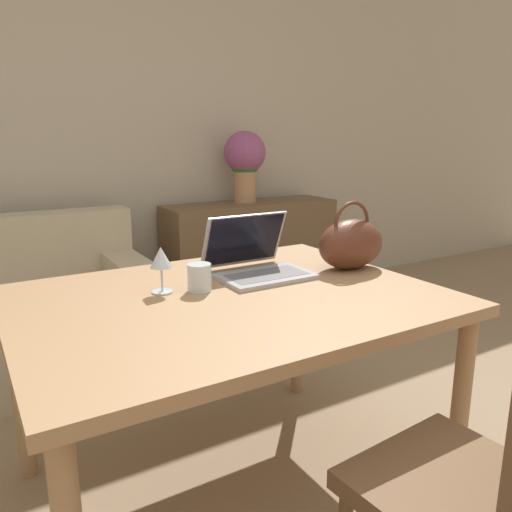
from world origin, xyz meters
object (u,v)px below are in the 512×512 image
object	(u,v)px
wine_glass	(161,260)
flower_vase	(245,159)
chair	(499,482)
drinking_glass	(199,277)
handbag	(351,243)
laptop	(255,258)

from	to	relation	value
wine_glass	flower_vase	bearing A→B (deg)	52.38
chair	drinking_glass	size ratio (longest dim) A/B	10.11
wine_glass	flower_vase	xyz separation A→B (m)	(1.26, 1.64, 0.24)
wine_glass	handbag	distance (m)	0.76
chair	drinking_glass	distance (m)	1.03
laptop	flower_vase	world-z (taller)	flower_vase
handbag	laptop	bearing A→B (deg)	160.73
drinking_glass	handbag	xyz separation A→B (m)	(0.64, -0.04, 0.05)
laptop	wine_glass	bearing A→B (deg)	-173.87
drinking_glass	wine_glass	xyz separation A→B (m)	(-0.12, 0.05, 0.07)
drinking_glass	handbag	distance (m)	0.64
chair	flower_vase	bearing A→B (deg)	67.14
drinking_glass	handbag	world-z (taller)	handbag
wine_glass	flower_vase	distance (m)	2.08
wine_glass	drinking_glass	bearing A→B (deg)	-21.69
wine_glass	flower_vase	world-z (taller)	flower_vase
laptop	drinking_glass	xyz separation A→B (m)	(-0.27, -0.09, -0.01)
flower_vase	wine_glass	bearing A→B (deg)	-127.62
chair	handbag	bearing A→B (deg)	63.25
wine_glass	laptop	bearing A→B (deg)	6.13
laptop	wine_glass	distance (m)	0.40
laptop	chair	bearing A→B (deg)	-91.01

